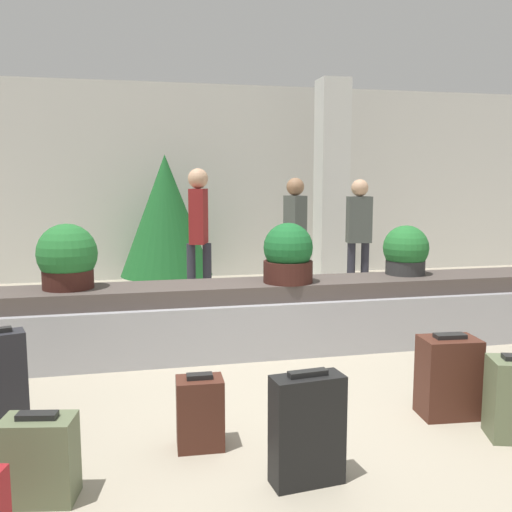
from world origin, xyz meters
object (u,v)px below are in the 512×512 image
object	(u,v)px
pillar	(331,182)
potted_plant_2	(67,258)
suitcase_7	(307,429)
potted_plant_1	(406,252)
traveler_2	(359,229)
suitcase_6	(200,413)
suitcase_4	(0,386)
traveler_0	(199,226)
decorated_tree	(166,215)
suitcase_2	(448,377)
suitcase_1	(39,459)
potted_plant_0	(288,255)
traveler_1	(295,229)

from	to	relation	value
pillar	potted_plant_2	bearing A→B (deg)	-137.66
suitcase_7	potted_plant_1	size ratio (longest dim) A/B	1.25
traveler_2	suitcase_6	bearing A→B (deg)	-118.47
suitcase_7	potted_plant_2	distance (m)	2.97
suitcase_7	traveler_2	xyz separation A→B (m)	(2.14, 4.42, 0.67)
suitcase_4	suitcase_6	xyz separation A→B (m)	(1.22, -0.39, -0.13)
suitcase_6	traveler_0	distance (m)	3.81
pillar	suitcase_7	xyz separation A→B (m)	(-2.27, -5.90, -1.30)
potted_plant_2	decorated_tree	bearing A→B (deg)	72.50
potted_plant_1	suitcase_2	bearing A→B (deg)	-108.47
suitcase_1	potted_plant_0	world-z (taller)	potted_plant_0
potted_plant_1	decorated_tree	distance (m)	4.10
suitcase_7	traveler_2	world-z (taller)	traveler_2
suitcase_1	potted_plant_1	distance (m)	4.11
suitcase_2	traveler_1	distance (m)	3.85
potted_plant_0	suitcase_2	bearing A→B (deg)	-68.80
suitcase_4	traveler_2	size ratio (longest dim) A/B	0.44
suitcase_4	decorated_tree	bearing A→B (deg)	58.53
pillar	potted_plant_0	size ratio (longest dim) A/B	5.64
suitcase_4	decorated_tree	world-z (taller)	decorated_tree
potted_plant_1	traveler_1	bearing A→B (deg)	108.67
suitcase_2	traveler_2	bearing A→B (deg)	81.49
suitcase_6	potted_plant_1	bearing A→B (deg)	42.75
pillar	traveler_2	xyz separation A→B (m)	(-0.13, -1.47, -0.62)
suitcase_7	traveler_2	size ratio (longest dim) A/B	0.39
traveler_2	suitcase_7	bearing A→B (deg)	-109.94
suitcase_2	traveler_0	world-z (taller)	traveler_0
suitcase_7	potted_plant_0	distance (m)	2.51
suitcase_7	traveler_1	xyz separation A→B (m)	(1.23, 4.43, 0.69)
suitcase_7	potted_plant_2	world-z (taller)	potted_plant_2
potted_plant_0	potted_plant_1	bearing A→B (deg)	7.92
pillar	suitcase_4	bearing A→B (deg)	-128.85
potted_plant_2	traveler_2	world-z (taller)	traveler_2
suitcase_1	suitcase_2	world-z (taller)	suitcase_2
suitcase_6	potted_plant_1	size ratio (longest dim) A/B	0.93
suitcase_6	decorated_tree	size ratio (longest dim) A/B	0.23
pillar	decorated_tree	xyz separation A→B (m)	(-2.63, 0.10, -0.50)
suitcase_4	potted_plant_0	bearing A→B (deg)	15.88
suitcase_7	potted_plant_1	xyz separation A→B (m)	(1.87, 2.55, 0.60)
suitcase_1	suitcase_7	distance (m)	1.40
suitcase_7	potted_plant_0	size ratio (longest dim) A/B	1.12
suitcase_4	suitcase_7	xyz separation A→B (m)	(1.73, -0.93, -0.05)
pillar	traveler_0	distance (m)	2.92
traveler_2	potted_plant_2	bearing A→B (deg)	-146.03
potted_plant_1	suitcase_1	bearing A→B (deg)	-143.45
potted_plant_0	traveler_2	bearing A→B (deg)	52.50
suitcase_4	traveler_0	size ratio (longest dim) A/B	0.41
suitcase_6	decorated_tree	bearing A→B (deg)	90.88
pillar	potted_plant_1	world-z (taller)	pillar
suitcase_7	pillar	bearing A→B (deg)	62.64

